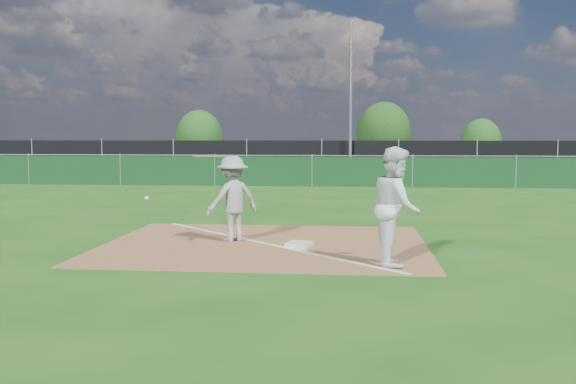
{
  "coord_description": "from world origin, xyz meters",
  "views": [
    {
      "loc": [
        1.62,
        -10.82,
        2.04
      ],
      "look_at": [
        0.43,
        1.0,
        1.0
      ],
      "focal_mm": 40.0,
      "sensor_mm": 36.0,
      "label": 1
    }
  ],
  "objects_px": {
    "car_mid": "(336,159)",
    "first_base": "(299,244)",
    "tree_mid": "(384,133)",
    "runner": "(396,206)",
    "car_left": "(245,158)",
    "play_at_first": "(233,199)",
    "light_pole": "(351,98)",
    "tree_left": "(199,137)",
    "car_right": "(405,159)",
    "tree_right": "(481,141)"
  },
  "relations": [
    {
      "from": "car_mid",
      "to": "first_base",
      "type": "bearing_deg",
      "value": 158.72
    },
    {
      "from": "tree_mid",
      "to": "runner",
      "type": "bearing_deg",
      "value": -92.38
    },
    {
      "from": "first_base",
      "to": "runner",
      "type": "xyz_separation_m",
      "value": [
        1.65,
        -1.39,
        0.87
      ]
    },
    {
      "from": "first_base",
      "to": "car_left",
      "type": "height_order",
      "value": "car_left"
    },
    {
      "from": "play_at_first",
      "to": "runner",
      "type": "bearing_deg",
      "value": -32.65
    },
    {
      "from": "light_pole",
      "to": "runner",
      "type": "bearing_deg",
      "value": -88.01
    },
    {
      "from": "light_pole",
      "to": "car_left",
      "type": "distance_m",
      "value": 9.06
    },
    {
      "from": "runner",
      "to": "tree_mid",
      "type": "distance_m",
      "value": 33.85
    },
    {
      "from": "play_at_first",
      "to": "tree_left",
      "type": "bearing_deg",
      "value": 104.69
    },
    {
      "from": "light_pole",
      "to": "car_right",
      "type": "bearing_deg",
      "value": 56.57
    },
    {
      "from": "car_mid",
      "to": "tree_mid",
      "type": "bearing_deg",
      "value": -49.39
    },
    {
      "from": "first_base",
      "to": "runner",
      "type": "height_order",
      "value": "runner"
    },
    {
      "from": "play_at_first",
      "to": "car_mid",
      "type": "bearing_deg",
      "value": 87.09
    },
    {
      "from": "light_pole",
      "to": "tree_left",
      "type": "xyz_separation_m",
      "value": [
        -10.72,
        11.19,
        -2.01
      ]
    },
    {
      "from": "first_base",
      "to": "tree_left",
      "type": "bearing_deg",
      "value": 106.59
    },
    {
      "from": "play_at_first",
      "to": "tree_mid",
      "type": "xyz_separation_m",
      "value": [
        4.38,
        31.89,
        1.39
      ]
    },
    {
      "from": "car_mid",
      "to": "car_left",
      "type": "bearing_deg",
      "value": 61.63
    },
    {
      "from": "first_base",
      "to": "tree_right",
      "type": "distance_m",
      "value": 34.96
    },
    {
      "from": "runner",
      "to": "car_right",
      "type": "distance_m",
      "value": 28.38
    },
    {
      "from": "runner",
      "to": "first_base",
      "type": "bearing_deg",
      "value": 47.75
    },
    {
      "from": "runner",
      "to": "tree_mid",
      "type": "relative_size",
      "value": 0.43
    },
    {
      "from": "car_left",
      "to": "play_at_first",
      "type": "bearing_deg",
      "value": -163.15
    },
    {
      "from": "runner",
      "to": "car_left",
      "type": "distance_m",
      "value": 29.7
    },
    {
      "from": "car_left",
      "to": "tree_right",
      "type": "relative_size",
      "value": 1.27
    },
    {
      "from": "first_base",
      "to": "play_at_first",
      "type": "height_order",
      "value": "play_at_first"
    },
    {
      "from": "first_base",
      "to": "car_mid",
      "type": "relative_size",
      "value": 0.1
    },
    {
      "from": "tree_right",
      "to": "light_pole",
      "type": "bearing_deg",
      "value": -127.49
    },
    {
      "from": "car_left",
      "to": "car_mid",
      "type": "xyz_separation_m",
      "value": [
        5.64,
        -0.7,
        -0.02
      ]
    },
    {
      "from": "tree_mid",
      "to": "tree_right",
      "type": "distance_m",
      "value": 6.77
    },
    {
      "from": "first_base",
      "to": "runner",
      "type": "relative_size",
      "value": 0.22
    },
    {
      "from": "car_mid",
      "to": "tree_left",
      "type": "bearing_deg",
      "value": 35.52
    },
    {
      "from": "car_left",
      "to": "car_right",
      "type": "distance_m",
      "value": 9.72
    },
    {
      "from": "play_at_first",
      "to": "tree_left",
      "type": "distance_m",
      "value": 33.79
    },
    {
      "from": "play_at_first",
      "to": "tree_mid",
      "type": "bearing_deg",
      "value": 82.19
    },
    {
      "from": "car_right",
      "to": "tree_right",
      "type": "distance_m",
      "value": 8.78
    },
    {
      "from": "play_at_first",
      "to": "car_right",
      "type": "relative_size",
      "value": 0.51
    },
    {
      "from": "runner",
      "to": "car_mid",
      "type": "xyz_separation_m",
      "value": [
        -1.64,
        28.09,
        -0.26
      ]
    },
    {
      "from": "car_mid",
      "to": "tree_right",
      "type": "xyz_separation_m",
      "value": [
        9.7,
        6.84,
        0.98
      ]
    },
    {
      "from": "light_pole",
      "to": "tree_mid",
      "type": "distance_m",
      "value": 10.8
    },
    {
      "from": "car_right",
      "to": "tree_left",
      "type": "bearing_deg",
      "value": 54.88
    },
    {
      "from": "car_mid",
      "to": "tree_mid",
      "type": "height_order",
      "value": "tree_mid"
    },
    {
      "from": "tree_left",
      "to": "tree_right",
      "type": "bearing_deg",
      "value": 1.07
    },
    {
      "from": "first_base",
      "to": "car_left",
      "type": "xyz_separation_m",
      "value": [
        -5.63,
        27.41,
        0.64
      ]
    },
    {
      "from": "car_mid",
      "to": "tree_right",
      "type": "relative_size",
      "value": 1.26
    },
    {
      "from": "car_right",
      "to": "light_pole",
      "type": "bearing_deg",
      "value": 135.74
    },
    {
      "from": "first_base",
      "to": "car_left",
      "type": "relative_size",
      "value": 0.1
    },
    {
      "from": "car_mid",
      "to": "light_pole",
      "type": "bearing_deg",
      "value": 168.71
    },
    {
      "from": "light_pole",
      "to": "car_mid",
      "type": "height_order",
      "value": "light_pole"
    },
    {
      "from": "car_right",
      "to": "tree_mid",
      "type": "relative_size",
      "value": 1.05
    },
    {
      "from": "car_left",
      "to": "tree_left",
      "type": "relative_size",
      "value": 1.06
    }
  ]
}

